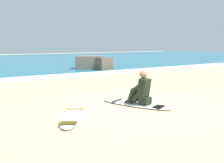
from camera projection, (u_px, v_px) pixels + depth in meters
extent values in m
plane|color=#CCB584|center=(143.00, 108.00, 7.29)|extent=(80.00, 80.00, 0.00)
cube|color=white|center=(45.00, 77.00, 13.52)|extent=(80.00, 0.90, 0.11)
ellipsoid|color=white|center=(136.00, 104.00, 7.56)|extent=(1.28, 2.29, 0.07)
cube|color=black|center=(117.00, 100.00, 7.91)|extent=(0.48, 0.26, 0.01)
cube|color=black|center=(159.00, 106.00, 7.15)|extent=(0.43, 0.35, 0.01)
cube|color=black|center=(145.00, 101.00, 7.37)|extent=(0.39, 0.35, 0.20)
cylinder|color=black|center=(137.00, 95.00, 7.38)|extent=(0.28, 0.43, 0.43)
cylinder|color=black|center=(131.00, 96.00, 7.49)|extent=(0.20, 0.28, 0.42)
cube|color=black|center=(129.00, 102.00, 7.56)|extent=(0.17, 0.24, 0.05)
cylinder|color=black|center=(141.00, 94.00, 7.54)|extent=(0.28, 0.43, 0.43)
cylinder|color=black|center=(135.00, 94.00, 7.68)|extent=(0.20, 0.28, 0.42)
cube|color=black|center=(133.00, 101.00, 7.75)|extent=(0.17, 0.24, 0.05)
cube|color=black|center=(144.00, 88.00, 7.35)|extent=(0.42, 0.39, 0.57)
sphere|color=#A37556|center=(143.00, 74.00, 7.31)|extent=(0.21, 0.21, 0.21)
cylinder|color=black|center=(137.00, 87.00, 7.32)|extent=(0.22, 0.40, 0.31)
cylinder|color=black|center=(142.00, 86.00, 7.54)|extent=(0.22, 0.40, 0.31)
ellipsoid|color=silver|center=(72.00, 116.00, 6.32)|extent=(1.53, 1.99, 0.07)
cube|color=gold|center=(75.00, 109.00, 6.88)|extent=(0.46, 0.34, 0.01)
cube|color=#4C400C|center=(68.00, 123.00, 5.67)|extent=(0.44, 0.40, 0.01)
cube|color=brown|center=(103.00, 64.00, 18.23)|extent=(1.18, 1.45, 0.64)
cube|color=brown|center=(104.00, 64.00, 16.93)|extent=(1.05, 0.89, 0.86)
cube|color=#756656|center=(89.00, 63.00, 17.57)|extent=(2.24, 2.22, 0.94)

